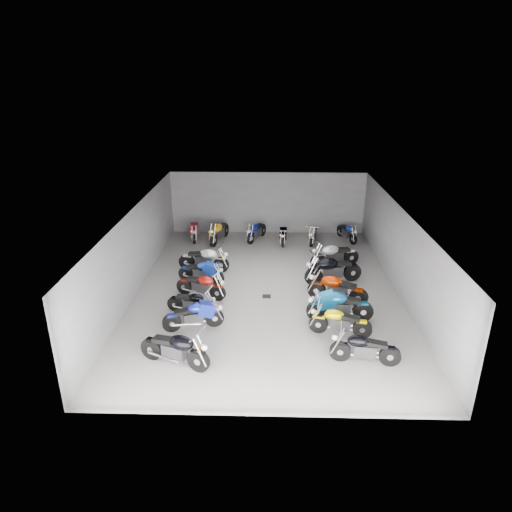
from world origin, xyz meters
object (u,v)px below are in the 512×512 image
(motorcycle_right_c, at_px, (339,306))
(motorcycle_back_d, at_px, (283,234))
(motorcycle_back_c, at_px, (256,231))
(drain_grate, at_px, (267,296))
(motorcycle_left_f, at_px, (204,259))
(motorcycle_right_b, at_px, (340,322))
(motorcycle_left_a, at_px, (175,349))
(motorcycle_left_c, at_px, (192,302))
(motorcycle_right_f, at_px, (334,255))
(motorcycle_left_e, at_px, (202,272))
(motorcycle_right_e, at_px, (333,270))
(motorcycle_left_b, at_px, (194,316))
(motorcycle_back_a, at_px, (195,230))
(motorcycle_back_e, at_px, (313,234))
(motorcycle_back_b, at_px, (219,231))
(motorcycle_back_f, at_px, (347,232))
(motorcycle_right_d, at_px, (337,289))
(motorcycle_right_a, at_px, (364,348))
(motorcycle_left_d, at_px, (201,285))

(motorcycle_right_c, xyz_separation_m, motorcycle_back_d, (-1.66, 7.62, -0.10))
(motorcycle_back_c, bearing_deg, drain_grate, 118.39)
(motorcycle_left_f, bearing_deg, motorcycle_right_b, 55.08)
(motorcycle_left_a, relative_size, motorcycle_back_c, 1.14)
(motorcycle_left_c, height_order, motorcycle_right_f, motorcycle_right_f)
(motorcycle_left_e, relative_size, motorcycle_right_e, 0.82)
(motorcycle_left_b, distance_m, motorcycle_back_a, 8.83)
(motorcycle_right_b, bearing_deg, motorcycle_back_e, 11.84)
(motorcycle_left_a, distance_m, motorcycle_left_c, 3.03)
(motorcycle_left_c, height_order, motorcycle_left_f, motorcycle_left_f)
(motorcycle_right_b, height_order, motorcycle_back_b, motorcycle_back_b)
(drain_grate, relative_size, motorcycle_back_d, 0.17)
(motorcycle_left_f, distance_m, motorcycle_back_e, 6.12)
(motorcycle_right_f, bearing_deg, motorcycle_right_e, 150.76)
(motorcycle_right_e, bearing_deg, motorcycle_back_f, -31.25)
(motorcycle_left_c, xyz_separation_m, motorcycle_right_d, (5.15, 1.04, 0.10))
(drain_grate, relative_size, motorcycle_left_f, 0.15)
(motorcycle_right_a, distance_m, motorcycle_right_b, 1.60)
(drain_grate, bearing_deg, motorcycle_left_e, 155.98)
(motorcycle_left_a, height_order, motorcycle_back_f, motorcycle_left_a)
(motorcycle_back_b, xyz_separation_m, motorcycle_back_e, (4.69, 0.01, -0.10))
(motorcycle_left_a, xyz_separation_m, motorcycle_back_a, (-1.08, 10.77, -0.06))
(drain_grate, relative_size, motorcycle_right_e, 0.14)
(motorcycle_left_a, distance_m, motorcycle_left_e, 5.61)
(motorcycle_right_e, bearing_deg, motorcycle_back_e, -11.69)
(motorcycle_back_b, distance_m, motorcycle_back_d, 3.21)
(motorcycle_right_e, bearing_deg, motorcycle_right_f, -25.74)
(motorcycle_left_d, distance_m, motorcycle_back_b, 6.11)
(motorcycle_right_c, height_order, motorcycle_right_e, motorcycle_right_e)
(motorcycle_left_f, distance_m, motorcycle_back_d, 4.95)
(motorcycle_left_b, distance_m, motorcycle_left_c, 1.02)
(motorcycle_back_e, bearing_deg, motorcycle_right_e, 106.84)
(motorcycle_left_e, bearing_deg, motorcycle_back_d, 159.89)
(motorcycle_left_b, distance_m, motorcycle_left_f, 4.78)
(motorcycle_back_a, relative_size, motorcycle_back_d, 1.08)
(motorcycle_left_c, bearing_deg, motorcycle_left_e, -164.04)
(motorcycle_left_d, xyz_separation_m, motorcycle_back_a, (-1.23, 6.46, -0.01))
(motorcycle_right_b, bearing_deg, motorcycle_right_c, 4.47)
(motorcycle_right_f, bearing_deg, motorcycle_right_a, 160.02)
(drain_grate, bearing_deg, motorcycle_back_d, 82.33)
(motorcycle_left_f, xyz_separation_m, motorcycle_right_b, (5.01, -5.03, -0.05))
(motorcycle_left_b, distance_m, motorcycle_right_d, 5.33)
(drain_grate, distance_m, motorcycle_right_f, 4.17)
(motorcycle_left_c, relative_size, motorcycle_left_d, 0.93)
(motorcycle_left_a, relative_size, motorcycle_left_d, 1.10)
(motorcycle_back_b, bearing_deg, drain_grate, 127.64)
(motorcycle_left_a, bearing_deg, drain_grate, 171.13)
(motorcycle_right_f, distance_m, motorcycle_back_f, 3.58)
(motorcycle_left_c, distance_m, motorcycle_left_f, 3.78)
(motorcycle_back_c, bearing_deg, motorcycle_back_f, -155.72)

